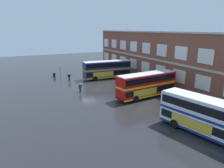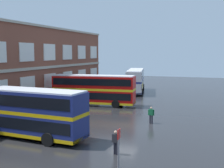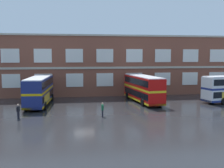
{
  "view_description": "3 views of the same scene",
  "coord_description": "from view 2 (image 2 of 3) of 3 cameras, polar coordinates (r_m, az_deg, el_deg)",
  "views": [
    {
      "loc": [
        37.55,
        -13.27,
        11.26
      ],
      "look_at": [
        5.1,
        2.65,
        1.73
      ],
      "focal_mm": 33.76,
      "sensor_mm": 36.0,
      "label": 1
    },
    {
      "loc": [
        -25.88,
        -8.0,
        7.05
      ],
      "look_at": [
        3.65,
        2.48,
        3.63
      ],
      "focal_mm": 46.17,
      "sensor_mm": 36.0,
      "label": 2
    },
    {
      "loc": [
        -1.71,
        -33.69,
        7.13
      ],
      "look_at": [
        3.81,
        2.21,
        3.39
      ],
      "focal_mm": 44.29,
      "sensor_mm": 36.0,
      "label": 3
    }
  ],
  "objects": [
    {
      "name": "ground_plane",
      "position": [
        28.63,
        -1.56,
        -8.04
      ],
      "size": [
        120.0,
        120.0,
        0.0
      ],
      "primitive_type": "plane",
      "color": "#232326"
    },
    {
      "name": "double_decker_near",
      "position": [
        25.23,
        -17.04,
        -5.26
      ],
      "size": [
        3.42,
        11.15,
        4.07
      ],
      "color": "navy",
      "rests_on": "ground"
    },
    {
      "name": "double_decker_middle",
      "position": [
        38.67,
        -3.63,
        -1.07
      ],
      "size": [
        3.71,
        11.2,
        4.07
      ],
      "color": "red",
      "rests_on": "ground"
    },
    {
      "name": "double_decker_far",
      "position": [
        51.35,
        4.68,
        0.73
      ],
      "size": [
        11.29,
        4.7,
        4.07
      ],
      "color": "silver",
      "rests_on": "ground"
    },
    {
      "name": "waiting_passenger",
      "position": [
        20.33,
        0.74,
        -11.3
      ],
      "size": [
        0.36,
        0.63,
        1.7
      ],
      "color": "black",
      "rests_on": "ground"
    },
    {
      "name": "second_passenger",
      "position": [
        29.12,
        7.76,
        -5.97
      ],
      "size": [
        0.26,
        0.63,
        1.7
      ],
      "color": "black",
      "rests_on": "ground"
    },
    {
      "name": "bus_stand_flag",
      "position": [
        16.93,
        1.31,
        -12.44
      ],
      "size": [
        0.44,
        0.1,
        2.7
      ],
      "color": "slate",
      "rests_on": "ground"
    }
  ]
}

